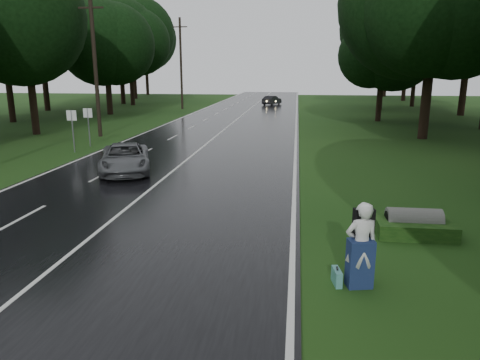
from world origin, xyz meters
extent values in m
plane|color=#1D3F12|center=(0.00, 0.00, 0.00)|extent=(160.00, 160.00, 0.00)
cube|color=black|center=(0.00, 20.00, 0.02)|extent=(12.00, 140.00, 0.04)
cube|color=silver|center=(0.00, 20.00, 0.04)|extent=(0.12, 140.00, 0.01)
imported|color=#525558|center=(-2.17, 8.85, 0.70)|extent=(3.69, 5.24, 1.33)
imported|color=black|center=(2.31, 52.33, 0.66)|extent=(2.66, 3.99, 1.24)
imported|color=silver|center=(7.29, -1.48, 0.99)|extent=(0.80, 0.62, 1.97)
cube|color=navy|center=(7.29, -1.48, 0.55)|extent=(0.62, 0.48, 1.11)
cube|color=black|center=(7.35, -1.19, 1.42)|extent=(0.49, 0.33, 0.63)
cube|color=teal|center=(6.81, -1.44, 0.18)|extent=(0.22, 0.52, 0.36)
cylinder|color=slate|center=(9.33, 2.15, 0.00)|extent=(1.56, 0.78, 0.78)
camera|label=1|loc=(5.79, -10.88, 4.72)|focal=33.30mm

